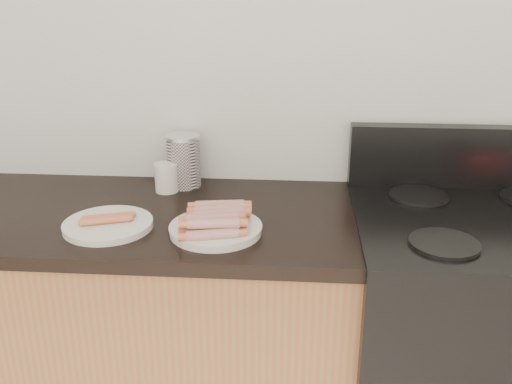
# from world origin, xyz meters

# --- Properties ---
(wall_back) EXTENTS (4.00, 0.04, 2.60)m
(wall_back) POSITION_xyz_m (0.00, 2.00, 1.30)
(wall_back) COLOR silver
(wall_back) RESTS_ON ground
(cabinet_base) EXTENTS (2.20, 0.59, 0.86)m
(cabinet_base) POSITION_xyz_m (-0.70, 1.69, 0.43)
(cabinet_base) COLOR brown
(cabinet_base) RESTS_ON floor
(stove) EXTENTS (0.76, 0.65, 0.91)m
(stove) POSITION_xyz_m (0.78, 1.68, 0.46)
(stove) COLOR black
(stove) RESTS_ON floor
(stove_panel) EXTENTS (0.76, 0.06, 0.20)m
(stove_panel) POSITION_xyz_m (0.78, 1.96, 1.01)
(stove_panel) COLOR black
(stove_panel) RESTS_ON stove
(burner_near_left) EXTENTS (0.18, 0.18, 0.01)m
(burner_near_left) POSITION_xyz_m (0.61, 1.51, 0.92)
(burner_near_left) COLOR black
(burner_near_left) RESTS_ON stove
(burner_far_left) EXTENTS (0.18, 0.18, 0.01)m
(burner_far_left) POSITION_xyz_m (0.61, 1.84, 0.92)
(burner_far_left) COLOR black
(burner_far_left) RESTS_ON stove
(main_plate) EXTENTS (0.31, 0.31, 0.02)m
(main_plate) POSITION_xyz_m (0.01, 1.56, 0.91)
(main_plate) COLOR white
(main_plate) RESTS_ON counter_slab
(side_plate) EXTENTS (0.31, 0.31, 0.02)m
(side_plate) POSITION_xyz_m (-0.29, 1.57, 0.91)
(side_plate) COLOR silver
(side_plate) RESTS_ON counter_slab
(hotdog_pile) EXTENTS (0.14, 0.21, 0.05)m
(hotdog_pile) POSITION_xyz_m (0.01, 1.56, 0.94)
(hotdog_pile) COLOR brown
(hotdog_pile) RESTS_ON main_plate
(plain_sausages) EXTENTS (0.13, 0.09, 0.02)m
(plain_sausages) POSITION_xyz_m (-0.29, 1.57, 0.93)
(plain_sausages) COLOR orange
(plain_sausages) RESTS_ON side_plate
(canister) EXTENTS (0.11, 0.11, 0.17)m
(canister) POSITION_xyz_m (-0.14, 1.92, 0.99)
(canister) COLOR white
(canister) RESTS_ON counter_slab
(mug) EXTENTS (0.09, 0.09, 0.09)m
(mug) POSITION_xyz_m (-0.19, 1.87, 0.95)
(mug) COLOR white
(mug) RESTS_ON counter_slab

